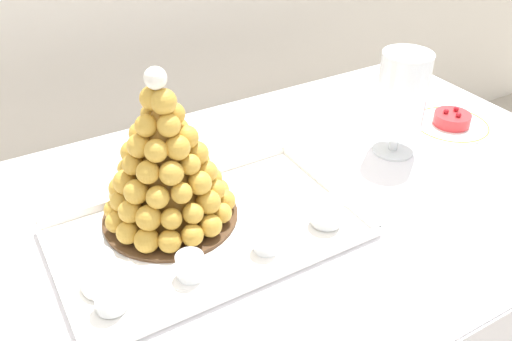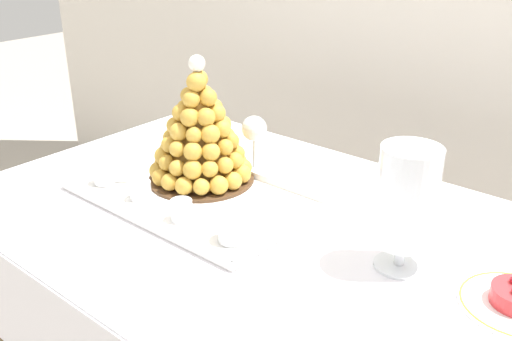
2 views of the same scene
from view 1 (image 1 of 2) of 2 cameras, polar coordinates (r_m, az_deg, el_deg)
buffet_table at (r=1.25m, az=3.67°, el=-5.68°), size 1.48×0.93×0.73m
serving_tray at (r=1.09m, az=-5.07°, el=-6.47°), size 0.59×0.36×0.02m
croquembouche at (r=1.05m, az=-9.55°, el=0.56°), size 0.27×0.27×0.33m
dessert_cup_left at (r=0.95m, az=-15.08°, el=-12.76°), size 0.05×0.05×0.05m
dessert_cup_mid_left at (r=0.98m, az=-6.94°, el=-10.01°), size 0.05×0.05×0.05m
dessert_cup_centre at (r=1.03m, az=1.11°, el=-7.33°), size 0.05×0.05×0.05m
dessert_cup_mid_right at (r=1.09m, az=7.35°, el=-4.48°), size 0.06×0.06×0.05m
creme_brulee_ramekin at (r=1.00m, az=-15.72°, el=-10.99°), size 0.08×0.08×0.02m
macaron_goblet at (r=1.31m, az=15.05°, el=7.54°), size 0.12×0.12×0.26m
fruit_tart_plate at (r=1.53m, az=19.86°, el=4.81°), size 0.20×0.20×0.05m
wine_glass at (r=1.21m, az=-10.33°, el=3.77°), size 0.07×0.07×0.15m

